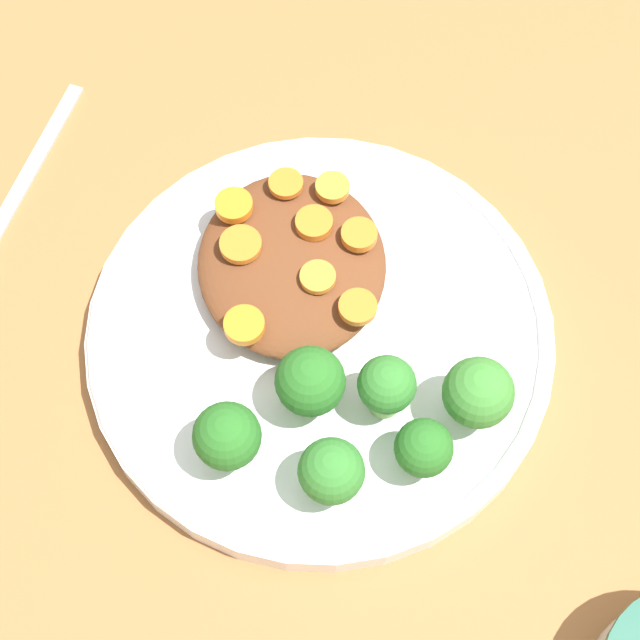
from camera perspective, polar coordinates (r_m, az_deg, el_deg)
ground_plane at (r=0.67m, az=0.00°, el=-1.27°), size 4.00×4.00×0.00m
plate at (r=0.65m, az=0.00°, el=-0.81°), size 0.29×0.29×0.02m
stew_mound at (r=0.66m, az=-1.52°, el=3.05°), size 0.13×0.12×0.03m
broccoli_floret_0 at (r=0.60m, az=3.57°, el=-3.57°), size 0.03×0.03×0.05m
broccoli_floret_1 at (r=0.59m, az=0.94°, el=-8.10°), size 0.04×0.04×0.05m
broccoli_floret_2 at (r=0.59m, az=-4.97°, el=-6.26°), size 0.04×0.04×0.05m
broccoli_floret_3 at (r=0.60m, az=8.43°, el=-3.89°), size 0.04×0.04×0.05m
broccoli_floret_4 at (r=0.60m, az=5.54°, el=-6.87°), size 0.03×0.03×0.04m
broccoli_floret_5 at (r=0.60m, az=-0.52°, el=-3.33°), size 0.04×0.04×0.05m
carrot_slice_0 at (r=0.63m, az=-0.34°, el=2.29°), size 0.02×0.02×0.00m
carrot_slice_1 at (r=0.64m, az=-4.26°, el=4.04°), size 0.03×0.03×0.00m
carrot_slice_2 at (r=0.66m, az=0.67°, el=7.09°), size 0.02×0.02×0.01m
carrot_slice_3 at (r=0.62m, az=2.03°, el=0.69°), size 0.02×0.02×0.01m
carrot_slice_4 at (r=0.65m, az=2.10°, el=4.57°), size 0.02×0.02×0.01m
carrot_slice_5 at (r=0.62m, az=-4.06°, el=-0.28°), size 0.02×0.02×0.01m
carrot_slice_6 at (r=0.65m, az=0.00°, el=5.21°), size 0.02×0.02×0.01m
carrot_slice_7 at (r=0.66m, az=-4.62°, el=6.12°), size 0.02×0.02×0.01m
carrot_slice_8 at (r=0.67m, az=-1.83°, el=7.30°), size 0.02×0.02×0.00m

